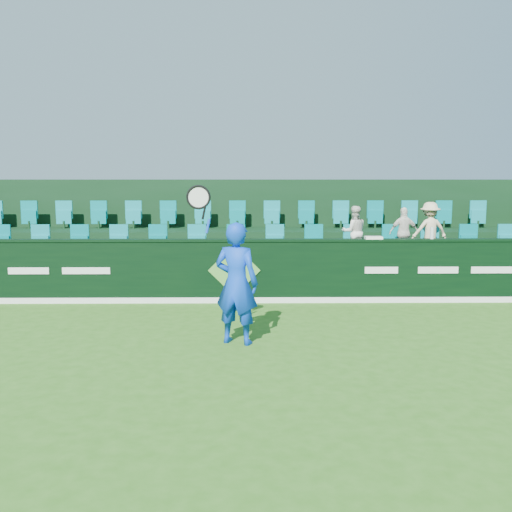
{
  "coord_description": "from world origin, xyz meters",
  "views": [
    {
      "loc": [
        0.31,
        -7.92,
        2.58
      ],
      "look_at": [
        0.44,
        2.8,
        1.15
      ],
      "focal_mm": 40.0,
      "sensor_mm": 36.0,
      "label": 1
    }
  ],
  "objects_px": {
    "spectator_right": "(429,230)",
    "drinks_bottle": "(432,233)",
    "spectator_middle": "(404,233)",
    "towel": "(373,238)",
    "tennis_player": "(236,283)",
    "spectator_left": "(354,232)"
  },
  "relations": [
    {
      "from": "tennis_player",
      "to": "towel",
      "type": "distance_m",
      "value": 4.21
    },
    {
      "from": "tennis_player",
      "to": "drinks_bottle",
      "type": "relative_size",
      "value": 10.16
    },
    {
      "from": "spectator_middle",
      "to": "towel",
      "type": "xyz_separation_m",
      "value": [
        -0.95,
        -1.12,
        -0.01
      ]
    },
    {
      "from": "towel",
      "to": "drinks_bottle",
      "type": "bearing_deg",
      "value": 0.0
    },
    {
      "from": "spectator_middle",
      "to": "towel",
      "type": "bearing_deg",
      "value": 47.14
    },
    {
      "from": "tennis_player",
      "to": "spectator_left",
      "type": "distance_m",
      "value": 4.98
    },
    {
      "from": "tennis_player",
      "to": "spectator_right",
      "type": "relative_size",
      "value": 1.98
    },
    {
      "from": "spectator_left",
      "to": "spectator_right",
      "type": "bearing_deg",
      "value": 176.75
    },
    {
      "from": "spectator_right",
      "to": "spectator_middle",
      "type": "bearing_deg",
      "value": -6.64
    },
    {
      "from": "drinks_bottle",
      "to": "towel",
      "type": "bearing_deg",
      "value": 180.0
    },
    {
      "from": "spectator_left",
      "to": "towel",
      "type": "height_order",
      "value": "spectator_left"
    },
    {
      "from": "spectator_middle",
      "to": "spectator_right",
      "type": "bearing_deg",
      "value": 177.4
    },
    {
      "from": "tennis_player",
      "to": "spectator_middle",
      "type": "distance_m",
      "value": 5.67
    },
    {
      "from": "spectator_left",
      "to": "spectator_right",
      "type": "height_order",
      "value": "spectator_right"
    },
    {
      "from": "spectator_right",
      "to": "drinks_bottle",
      "type": "height_order",
      "value": "spectator_right"
    },
    {
      "from": "tennis_player",
      "to": "drinks_bottle",
      "type": "distance_m",
      "value": 5.13
    },
    {
      "from": "tennis_player",
      "to": "spectator_right",
      "type": "distance_m",
      "value": 6.09
    },
    {
      "from": "drinks_bottle",
      "to": "spectator_left",
      "type": "bearing_deg",
      "value": 142.12
    },
    {
      "from": "spectator_left",
      "to": "spectator_right",
      "type": "xyz_separation_m",
      "value": [
        1.74,
        0.0,
        0.04
      ]
    },
    {
      "from": "spectator_left",
      "to": "spectator_middle",
      "type": "distance_m",
      "value": 1.15
    },
    {
      "from": "spectator_middle",
      "to": "tennis_player",
      "type": "bearing_deg",
      "value": 45.52
    },
    {
      "from": "spectator_right",
      "to": "towel",
      "type": "distance_m",
      "value": 1.9
    }
  ]
}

